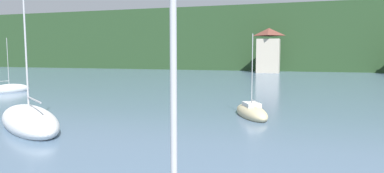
{
  "coord_description": "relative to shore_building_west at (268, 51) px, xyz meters",
  "views": [
    {
      "loc": [
        5.77,
        20.56,
        4.07
      ],
      "look_at": [
        0.0,
        39.09,
        2.14
      ],
      "focal_mm": 31.6,
      "sensor_mm": 36.0,
      "label": 1
    }
  ],
  "objects": [
    {
      "name": "wooded_hillside",
      "position": [
        17.85,
        40.26,
        1.95
      ],
      "size": [
        352.0,
        61.28,
        28.75
      ],
      "color": "#264223",
      "rests_on": "ground_plane"
    },
    {
      "name": "shore_building_west",
      "position": [
        0.0,
        0.0,
        0.0
      ],
      "size": [
        4.78,
        4.9,
        9.22
      ],
      "color": "#BCB29E",
      "rests_on": "ground_plane"
    },
    {
      "name": "sailboat_far_2",
      "position": [
        -22.84,
        -44.42,
        -4.2
      ],
      "size": [
        2.47,
        4.4,
        5.95
      ],
      "rotation": [
        0.0,
        0.0,
        1.27
      ],
      "color": "white",
      "rests_on": "ground_plane"
    },
    {
      "name": "sailboat_mid_3",
      "position": [
        3.06,
        -50.59,
        -4.2
      ],
      "size": [
        3.25,
        4.59,
        5.58
      ],
      "rotation": [
        0.0,
        0.0,
        2.03
      ],
      "color": "#CCBC8E",
      "rests_on": "ground_plane"
    },
    {
      "name": "sailboat_mid_4",
      "position": [
        -8.14,
        -57.46,
        -4.1
      ],
      "size": [
        7.69,
        6.46,
        8.7
      ],
      "rotation": [
        0.0,
        0.0,
        2.52
      ],
      "color": "white",
      "rests_on": "ground_plane"
    }
  ]
}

